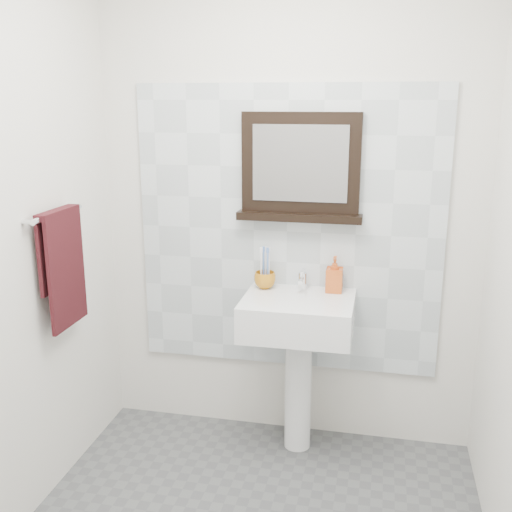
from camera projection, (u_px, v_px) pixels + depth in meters
The scene contains 10 objects.
back_wall at pixel (288, 212), 3.12m from camera, with size 2.00×0.01×2.50m, color silver.
front_wall at pixel (88, 437), 1.04m from camera, with size 2.00×0.01×2.50m, color silver.
splashback at pixel (287, 231), 3.14m from camera, with size 1.60×0.02×1.50m, color silver.
pedestal_sink at pixel (298, 332), 3.03m from camera, with size 0.55×0.44×0.96m.
toothbrush_cup at pixel (265, 280), 3.13m from camera, with size 0.11×0.11×0.09m, color #B77215.
toothbrushes at pixel (265, 265), 3.11m from camera, with size 0.05×0.04×0.21m.
soap_dispenser at pixel (334, 274), 3.06m from camera, with size 0.08×0.09×0.19m, color red.
framed_mirror at pixel (301, 170), 3.01m from camera, with size 0.64×0.11×0.54m.
towel_bar at pixel (57, 214), 2.69m from camera, with size 0.07×0.40×0.03m.
hand_towel at pixel (62, 259), 2.74m from camera, with size 0.06×0.30×0.55m.
Camera 1 is at (0.48, -1.94, 1.82)m, focal length 42.00 mm.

